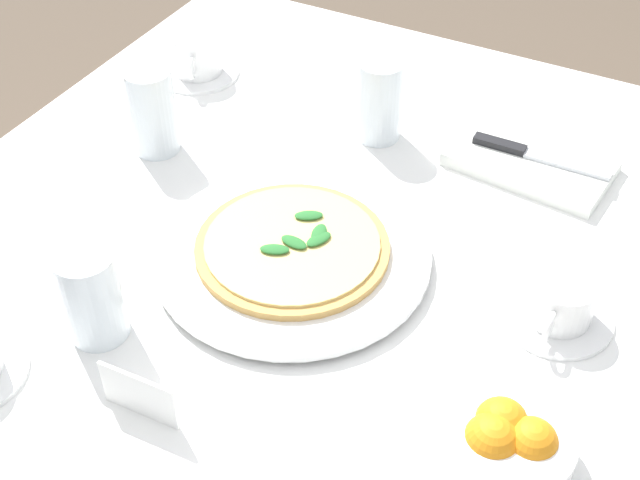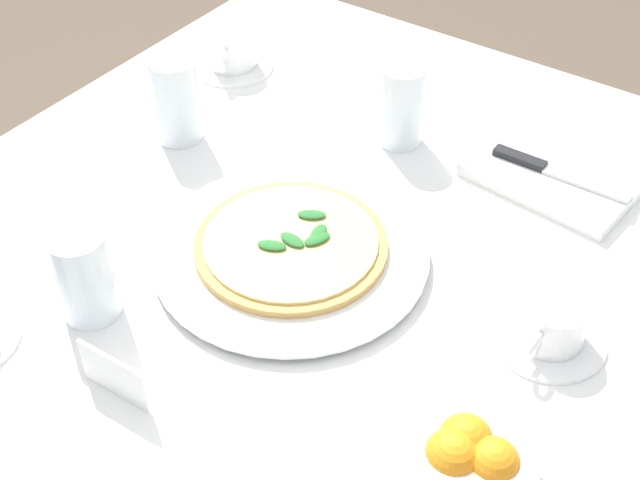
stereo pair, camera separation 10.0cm
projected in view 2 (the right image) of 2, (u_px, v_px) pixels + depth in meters
dining_table at (346, 317)px, 1.19m from camera, size 1.11×1.11×0.75m
pizza_plate at (291, 252)px, 1.07m from camera, size 0.34×0.34×0.02m
pizza at (291, 244)px, 1.06m from camera, size 0.24×0.24×0.02m
coffee_cup_right_edge at (551, 325)px, 0.96m from camera, size 0.13×0.13×0.06m
coffee_cup_center_back at (232, 51)px, 1.40m from camera, size 0.13×0.13×0.07m
water_glass_near_right at (401, 108)px, 1.23m from camera, size 0.07×0.07×0.12m
water_glass_far_right at (86, 280)px, 0.98m from camera, size 0.07×0.07×0.12m
water_glass_far_left at (177, 105)px, 1.24m from camera, size 0.07×0.07×0.13m
napkin_folded at (550, 179)px, 1.18m from camera, size 0.23×0.15×0.02m
dinner_knife at (554, 171)px, 1.17m from camera, size 0.20×0.02×0.01m
citrus_bowl at (463, 459)px, 0.83m from camera, size 0.15×0.15×0.06m
menu_card at (114, 376)px, 0.90m from camera, size 0.09×0.01×0.06m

